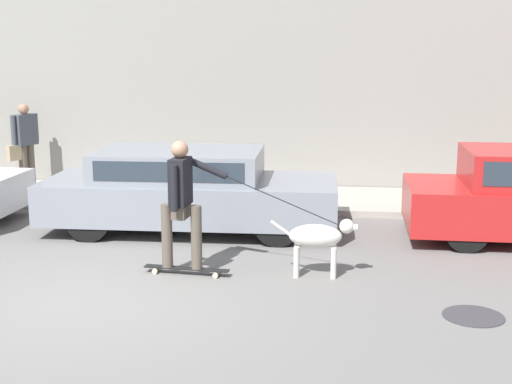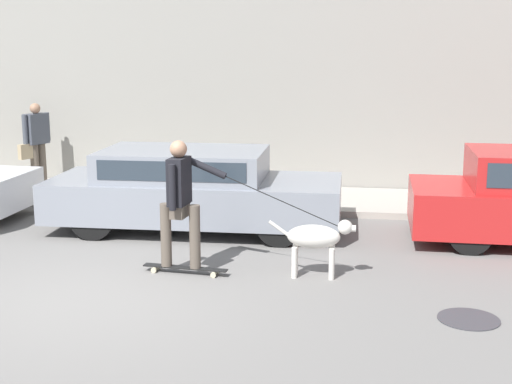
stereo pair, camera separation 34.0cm
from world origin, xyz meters
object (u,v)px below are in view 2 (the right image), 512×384
at_px(skateboarder, 181,199).
at_px(pedestrian_with_bag, 36,141).
at_px(dog, 316,238).
at_px(parked_car_1, 192,190).

xyz_separation_m(skateboarder, pedestrian_with_bag, (-4.20, 4.75, 0.03)).
bearing_deg(pedestrian_with_bag, dog, 164.97).
bearing_deg(parked_car_1, dog, -46.00).
xyz_separation_m(dog, pedestrian_with_bag, (-5.89, 4.63, 0.50)).
bearing_deg(pedestrian_with_bag, parked_car_1, 169.10).
relative_size(parked_car_1, pedestrian_with_bag, 2.80).
height_order(skateboarder, pedestrian_with_bag, pedestrian_with_bag).
distance_m(parked_car_1, dog, 2.93).
bearing_deg(skateboarder, pedestrian_with_bag, 136.81).
height_order(dog, pedestrian_with_bag, pedestrian_with_bag).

